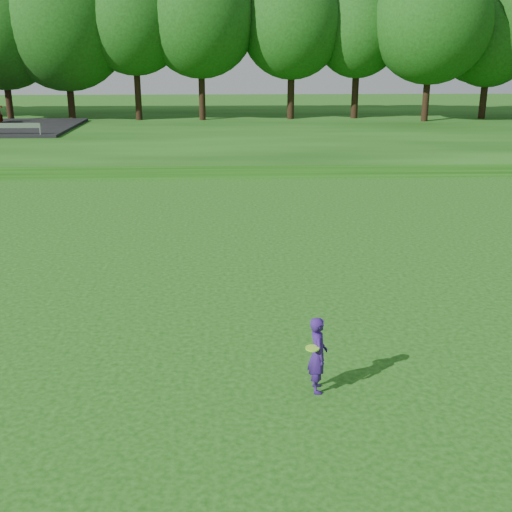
{
  "coord_description": "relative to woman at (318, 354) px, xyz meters",
  "views": [
    {
      "loc": [
        -1.16,
        -10.96,
        6.15
      ],
      "look_at": [
        -0.69,
        3.52,
        1.3
      ],
      "focal_mm": 45.0,
      "sensor_mm": 36.0,
      "label": 1
    }
  ],
  "objects": [
    {
      "name": "ground",
      "position": [
        -0.31,
        0.48,
        -0.73
      ],
      "size": [
        140.0,
        140.0,
        0.0
      ],
      "primitive_type": "plane",
      "color": "#17460D",
      "rests_on": "ground"
    },
    {
      "name": "berm",
      "position": [
        -0.31,
        34.48,
        -0.43
      ],
      "size": [
        130.0,
        30.0,
        0.6
      ],
      "primitive_type": "cube",
      "color": "#17460D",
      "rests_on": "ground"
    },
    {
      "name": "walking_path",
      "position": [
        -0.31,
        20.48,
        -0.71
      ],
      "size": [
        130.0,
        1.6,
        0.04
      ],
      "primitive_type": "cube",
      "color": "gray",
      "rests_on": "ground"
    },
    {
      "name": "treeline",
      "position": [
        -0.31,
        38.48,
        7.37
      ],
      "size": [
        104.0,
        7.0,
        15.0
      ],
      "primitive_type": null,
      "color": "#173C0E",
      "rests_on": "berm"
    },
    {
      "name": "woman",
      "position": [
        0.0,
        0.0,
        0.0
      ],
      "size": [
        0.44,
        0.59,
        1.46
      ],
      "color": "navy",
      "rests_on": "ground"
    }
  ]
}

